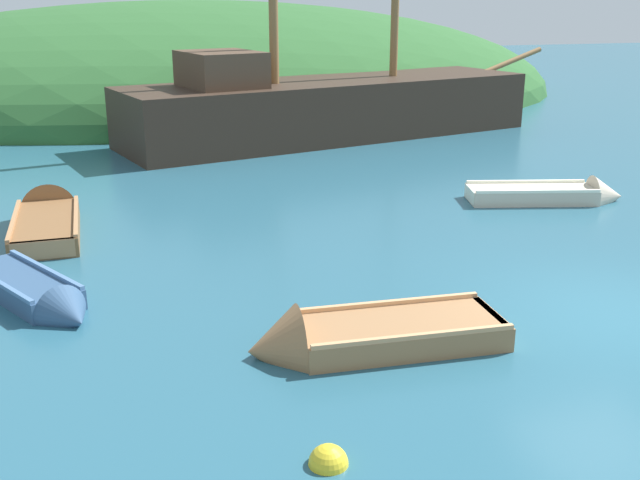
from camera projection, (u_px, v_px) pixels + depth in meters
name	position (u px, v px, depth m)	size (l,w,h in m)	color
ground_plane	(615.00, 313.00, 11.75)	(120.00, 120.00, 0.00)	#285B70
shore_hill	(194.00, 95.00, 37.79)	(37.31, 25.89, 9.15)	#2D602D
sailing_ship	(327.00, 116.00, 26.15)	(17.29, 7.16, 11.85)	#38281E
rowboat_outer_left	(555.00, 196.00, 18.13)	(3.87, 1.99, 1.03)	beige
rowboat_portside	(48.00, 222.00, 16.05)	(1.30, 3.87, 1.22)	brown
rowboat_far	(36.00, 297.00, 12.11)	(2.31, 3.27, 0.86)	#335175
rowboat_center	(357.00, 340.00, 10.55)	(3.73, 1.48, 1.21)	#9E7047
buoy_yellow	(328.00, 464.00, 7.96)	(0.43, 0.43, 0.43)	yellow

